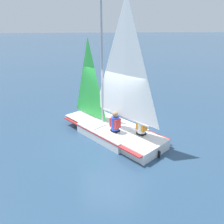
% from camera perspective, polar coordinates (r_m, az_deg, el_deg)
% --- Properties ---
extents(ground_plane, '(260.00, 260.00, 0.00)m').
position_cam_1_polar(ground_plane, '(8.72, -0.00, -5.95)').
color(ground_plane, '#2D4C6B').
extents(sailboat_main, '(4.43, 3.81, 5.12)m').
position_cam_1_polar(sailboat_main, '(8.39, 0.16, -1.78)').
color(sailboat_main, white).
rests_on(sailboat_main, ground_plane).
extents(sailor_helm, '(0.43, 0.42, 1.16)m').
position_cam_1_polar(sailor_helm, '(8.04, 0.82, -3.51)').
color(sailor_helm, black).
rests_on(sailor_helm, ground_plane).
extents(sailor_crew, '(0.43, 0.42, 1.16)m').
position_cam_1_polar(sailor_crew, '(7.90, 7.72, -4.12)').
color(sailor_crew, black).
rests_on(sailor_crew, ground_plane).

